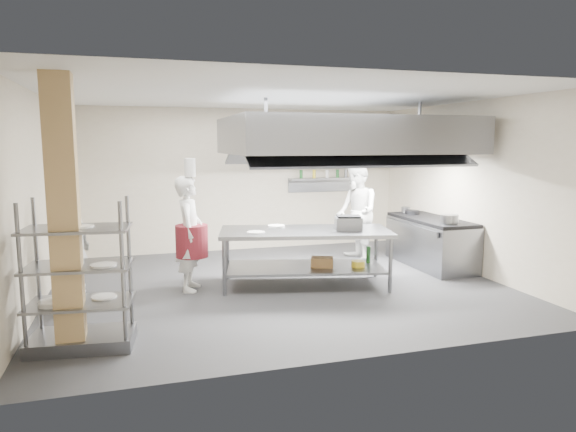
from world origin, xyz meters
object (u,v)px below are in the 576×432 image
object	(u,v)px
griddle	(348,223)
stockpot	(447,219)
chef_line	(356,212)
chef_head	(190,234)
island	(305,258)
chef_plating	(73,254)
pass_rack	(79,274)
cooking_range	(430,243)

from	to	relation	value
griddle	stockpot	xyz separation A→B (m)	(1.88, 0.11, -0.03)
chef_line	griddle	size ratio (longest dim) A/B	4.62
chef_head	stockpot	size ratio (longest dim) A/B	7.71
stockpot	island	bearing A→B (deg)	178.64
island	chef_plating	size ratio (longest dim) A/B	1.67
island	griddle	size ratio (longest dim) A/B	6.51
pass_rack	griddle	distance (m)	4.15
pass_rack	chef_line	size ratio (longest dim) A/B	0.88
cooking_range	stockpot	xyz separation A→B (m)	(-0.13, -0.69, 0.56)
griddle	stockpot	bearing A→B (deg)	18.59
pass_rack	island	bearing A→B (deg)	34.19
island	chef_line	size ratio (longest dim) A/B	1.41
chef_plating	stockpot	distance (m)	5.96
chef_plating	griddle	size ratio (longest dim) A/B	3.91
chef_line	cooking_range	bearing A→B (deg)	61.02
island	chef_head	bearing A→B (deg)	-176.40
pass_rack	chef_line	xyz separation A→B (m)	(4.71, 3.06, 0.12)
chef_head	chef_line	xyz separation A→B (m)	(3.29, 1.10, 0.06)
cooking_range	chef_plating	distance (m)	6.18
island	chef_plating	world-z (taller)	chef_plating
pass_rack	cooking_range	bearing A→B (deg)	28.05
pass_rack	griddle	size ratio (longest dim) A/B	4.06
chef_head	griddle	size ratio (longest dim) A/B	4.32
island	stockpot	size ratio (longest dim) A/B	11.63
pass_rack	stockpot	bearing A→B (deg)	22.30
cooking_range	chef_line	distance (m)	1.49
cooking_range	chef_line	world-z (taller)	chef_line
griddle	stockpot	world-z (taller)	griddle
island	cooking_range	world-z (taller)	island
cooking_range	chef_line	bearing A→B (deg)	147.12
chef_head	griddle	distance (m)	2.50
pass_rack	cooking_range	xyz separation A→B (m)	(5.88, 2.30, -0.42)
island	stockpot	distance (m)	2.60
pass_rack	griddle	xyz separation A→B (m)	(3.87, 1.50, 0.17)
island	cooking_range	xyz separation A→B (m)	(2.68, 0.63, -0.04)
island	griddle	xyz separation A→B (m)	(0.67, -0.17, 0.56)
cooking_range	chef_head	bearing A→B (deg)	-175.64
pass_rack	chef_plating	distance (m)	1.30
cooking_range	chef_plating	size ratio (longest dim) A/B	1.24
cooking_range	pass_rack	bearing A→B (deg)	-158.64
cooking_range	stockpot	size ratio (longest dim) A/B	8.67
chef_head	chef_plating	bearing A→B (deg)	126.77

